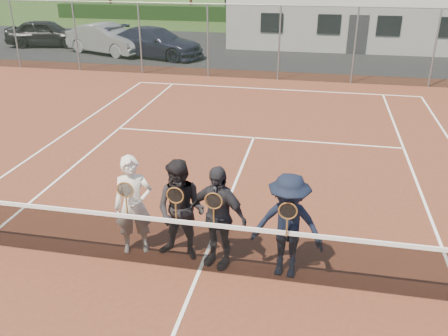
# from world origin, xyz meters

# --- Properties ---
(ground) EXTENTS (220.00, 220.00, 0.00)m
(ground) POSITION_xyz_m (0.00, 20.00, 0.00)
(ground) COLOR #2B4619
(ground) RESTS_ON ground
(court_surface) EXTENTS (30.00, 30.00, 0.02)m
(court_surface) POSITION_xyz_m (0.00, 0.00, 0.01)
(court_surface) COLOR #562819
(court_surface) RESTS_ON ground
(tarmac_carpark) EXTENTS (40.00, 12.00, 0.01)m
(tarmac_carpark) POSITION_xyz_m (-4.00, 20.00, 0.01)
(tarmac_carpark) COLOR black
(tarmac_carpark) RESTS_ON ground
(hedge_row) EXTENTS (40.00, 1.20, 1.10)m
(hedge_row) POSITION_xyz_m (0.00, 32.00, 0.55)
(hedge_row) COLOR black
(hedge_row) RESTS_ON ground
(car_a) EXTENTS (4.66, 2.58, 1.50)m
(car_a) POSITION_xyz_m (-13.74, 18.92, 0.75)
(car_a) COLOR black
(car_a) RESTS_ON ground
(car_b) EXTENTS (4.89, 3.15, 1.52)m
(car_b) POSITION_xyz_m (-9.43, 17.54, 0.76)
(car_b) COLOR gray
(car_b) RESTS_ON ground
(car_c) EXTENTS (5.44, 3.28, 1.48)m
(car_c) POSITION_xyz_m (-6.60, 17.16, 0.74)
(car_c) COLOR black
(car_c) RESTS_ON ground
(court_markings) EXTENTS (11.03, 23.83, 0.01)m
(court_markings) POSITION_xyz_m (0.00, 0.00, 0.02)
(court_markings) COLOR white
(court_markings) RESTS_ON court_surface
(tennis_net) EXTENTS (11.68, 0.08, 1.10)m
(tennis_net) POSITION_xyz_m (0.00, 0.00, 0.54)
(tennis_net) COLOR slate
(tennis_net) RESTS_ON ground
(perimeter_fence) EXTENTS (30.07, 0.07, 3.02)m
(perimeter_fence) POSITION_xyz_m (0.00, 13.50, 1.52)
(perimeter_fence) COLOR slate
(perimeter_fence) RESTS_ON ground
(player_a) EXTENTS (0.76, 0.62, 1.80)m
(player_a) POSITION_xyz_m (-1.24, 0.38, 0.92)
(player_a) COLOR silver
(player_a) RESTS_ON court_surface
(player_b) EXTENTS (0.96, 0.79, 1.80)m
(player_b) POSITION_xyz_m (-0.39, 0.36, 0.92)
(player_b) COLOR black
(player_b) RESTS_ON court_surface
(player_c) EXTENTS (1.14, 0.74, 1.80)m
(player_c) POSITION_xyz_m (0.24, 0.30, 0.92)
(player_c) COLOR #242328
(player_c) RESTS_ON court_surface
(player_d) EXTENTS (1.23, 0.78, 1.80)m
(player_d) POSITION_xyz_m (1.40, 0.22, 0.92)
(player_d) COLOR black
(player_d) RESTS_ON court_surface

